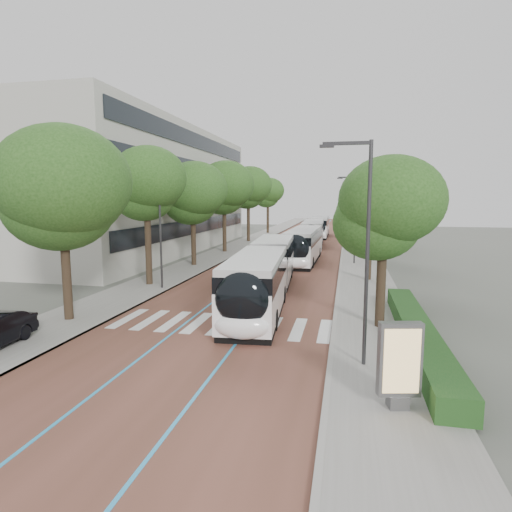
{
  "coord_description": "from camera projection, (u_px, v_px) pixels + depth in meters",
  "views": [
    {
      "loc": [
        6.07,
        -18.46,
        6.14
      ],
      "look_at": [
        0.32,
        8.48,
        2.4
      ],
      "focal_mm": 30.0,
      "sensor_mm": 36.0,
      "label": 1
    }
  ],
  "objects": [
    {
      "name": "kerb_left",
      "position": [
        262.0,
        242.0,
        59.89
      ],
      "size": [
        0.2,
        140.0,
        0.14
      ],
      "primitive_type": "cube",
      "color": "gray",
      "rests_on": "ground"
    },
    {
      "name": "road",
      "position": [
        302.0,
        243.0,
        58.73
      ],
      "size": [
        11.0,
        140.0,
        0.02
      ],
      "primitive_type": "cube",
      "color": "brown",
      "rests_on": "ground"
    },
    {
      "name": "bus_queued_0",
      "position": [
        303.0,
        246.0,
        40.81
      ],
      "size": [
        2.73,
        12.44,
        3.2
      ],
      "rotation": [
        0.0,
        0.0,
        -0.02
      ],
      "color": "white",
      "rests_on": "ground"
    },
    {
      "name": "lamp_post_left",
      "position": [
        160.0,
        229.0,
        28.43
      ],
      "size": [
        0.14,
        0.14,
        8.0
      ],
      "primitive_type": "cylinder",
      "color": "#323134",
      "rests_on": "sidewalk_left"
    },
    {
      "name": "bus_queued_2",
      "position": [
        320.0,
        227.0,
        67.25
      ],
      "size": [
        2.63,
        12.42,
        3.2
      ],
      "rotation": [
        0.0,
        0.0,
        0.01
      ],
      "color": "white",
      "rests_on": "ground"
    },
    {
      "name": "trees_right",
      "position": [
        364.0,
        204.0,
        42.91
      ],
      "size": [
        6.05,
        47.4,
        8.29
      ],
      "color": "black",
      "rests_on": "ground"
    },
    {
      "name": "hedge",
      "position": [
        417.0,
        332.0,
        18.02
      ],
      "size": [
        1.2,
        14.0,
        0.8
      ],
      "primitive_type": "cube",
      "color": "#164118",
      "rests_on": "sidewalk_right"
    },
    {
      "name": "streetlight_far",
      "position": [
        354.0,
        213.0,
        39.27
      ],
      "size": [
        1.82,
        0.2,
        8.0
      ],
      "color": "#323134",
      "rests_on": "sidewalk_right"
    },
    {
      "name": "ad_panel",
      "position": [
        400.0,
        363.0,
        12.21
      ],
      "size": [
        1.27,
        0.59,
        2.54
      ],
      "rotation": [
        0.0,
        0.0,
        0.22
      ],
      "color": "#59595B",
      "rests_on": "sidewalk_right"
    },
    {
      "name": "trees_left",
      "position": [
        212.0,
        192.0,
        43.41
      ],
      "size": [
        6.33,
        60.73,
        9.9
      ],
      "color": "black",
      "rests_on": "ground"
    },
    {
      "name": "office_building",
      "position": [
        126.0,
        191.0,
        50.19
      ],
      "size": [
        18.11,
        40.0,
        14.0
      ],
      "color": "#B3B0A5",
      "rests_on": "ground"
    },
    {
      "name": "lead_bus",
      "position": [
        265.0,
        273.0,
        25.94
      ],
      "size": [
        3.86,
        18.53,
        3.2
      ],
      "rotation": [
        0.0,
        0.0,
        0.07
      ],
      "color": "black",
      "rests_on": "ground"
    },
    {
      "name": "kerb_right",
      "position": [
        343.0,
        244.0,
        57.57
      ],
      "size": [
        0.2,
        140.0,
        0.14
      ],
      "primitive_type": "cube",
      "color": "gray",
      "rests_on": "ground"
    },
    {
      "name": "sidewalk_right",
      "position": [
        358.0,
        244.0,
        57.18
      ],
      "size": [
        4.0,
        140.0,
        0.12
      ],
      "primitive_type": "cube",
      "color": "gray",
      "rests_on": "ground"
    },
    {
      "name": "sidewalk_left",
      "position": [
        248.0,
        241.0,
        60.28
      ],
      "size": [
        4.0,
        140.0,
        0.12
      ],
      "primitive_type": "cube",
      "color": "gray",
      "rests_on": "ground"
    },
    {
      "name": "lane_line_left",
      "position": [
        290.0,
        243.0,
        59.06
      ],
      "size": [
        0.12,
        126.0,
        0.01
      ],
      "primitive_type": "cube",
      "color": "#2A98D5",
      "rests_on": "road"
    },
    {
      "name": "streetlight_near",
      "position": [
        363.0,
        236.0,
        15.05
      ],
      "size": [
        1.82,
        0.2,
        8.0
      ],
      "color": "#323134",
      "rests_on": "sidewalk_right"
    },
    {
      "name": "zebra_crossing",
      "position": [
        222.0,
        324.0,
        20.9
      ],
      "size": [
        10.55,
        3.6,
        0.01
      ],
      "color": "silver",
      "rests_on": "ground"
    },
    {
      "name": "bus_queued_1",
      "position": [
        313.0,
        234.0,
        54.44
      ],
      "size": [
        3.01,
        12.49,
        3.2
      ],
      "rotation": [
        0.0,
        0.0,
        0.04
      ],
      "color": "white",
      "rests_on": "ground"
    },
    {
      "name": "lane_line_right",
      "position": [
        313.0,
        243.0,
        58.4
      ],
      "size": [
        0.12,
        126.0,
        0.01
      ],
      "primitive_type": "cube",
      "color": "#2A98D5",
      "rests_on": "road"
    },
    {
      "name": "ground",
      "position": [
        212.0,
        330.0,
        19.97
      ],
      "size": [
        160.0,
        160.0,
        0.0
      ],
      "primitive_type": "plane",
      "color": "#51544C",
      "rests_on": "ground"
    }
  ]
}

